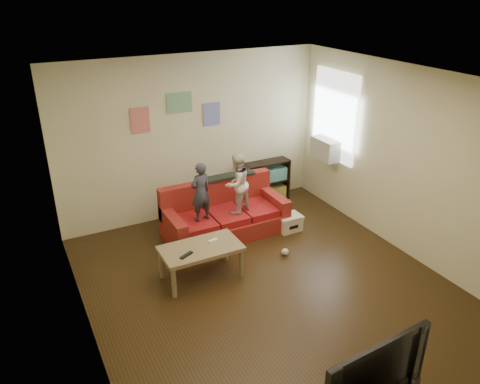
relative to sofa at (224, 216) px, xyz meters
name	(u,v)px	position (x,y,z in m)	size (l,w,h in m)	color
room_shell	(270,194)	(-0.12, -1.60, 1.07)	(4.52, 5.02, 2.72)	#34240F
sofa	(224,216)	(0.00, 0.00, 0.00)	(1.91, 0.88, 0.84)	maroon
child_a	(201,192)	(-0.45, -0.17, 0.58)	(0.33, 0.22, 0.92)	#2E323D
child_b	(237,184)	(0.15, -0.17, 0.59)	(0.46, 0.36, 0.95)	beige
coffee_table	(201,251)	(-0.82, -1.01, 0.13)	(1.07, 0.59, 0.48)	olive
remote	(186,255)	(-1.07, -1.13, 0.21)	(0.20, 0.05, 0.02)	black
game_controller	(213,241)	(-0.62, -0.96, 0.21)	(0.14, 0.04, 0.03)	white
bookshelf	(264,184)	(1.14, 0.70, 0.06)	(0.95, 0.28, 0.76)	black
window	(334,116)	(2.10, 0.05, 1.36)	(0.04, 1.08, 1.48)	white
ac_unit	(326,149)	(1.98, 0.05, 0.80)	(0.28, 0.55, 0.35)	#B7B2A3
artwork_left	(140,120)	(-0.97, 0.89, 1.47)	(0.30, 0.01, 0.40)	#D87266
artwork_center	(179,103)	(-0.32, 0.89, 1.67)	(0.42, 0.01, 0.32)	#72B27F
artwork_right	(212,114)	(0.23, 0.89, 1.42)	(0.30, 0.01, 0.38)	#727FCC
file_box	(289,223)	(0.96, -0.44, -0.15)	(0.38, 0.29, 0.26)	beige
television	(367,366)	(-0.50, -3.85, 0.47)	(1.11, 0.15, 0.64)	black
tissue	(285,252)	(0.49, -1.06, -0.23)	(0.11, 0.11, 0.11)	beige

